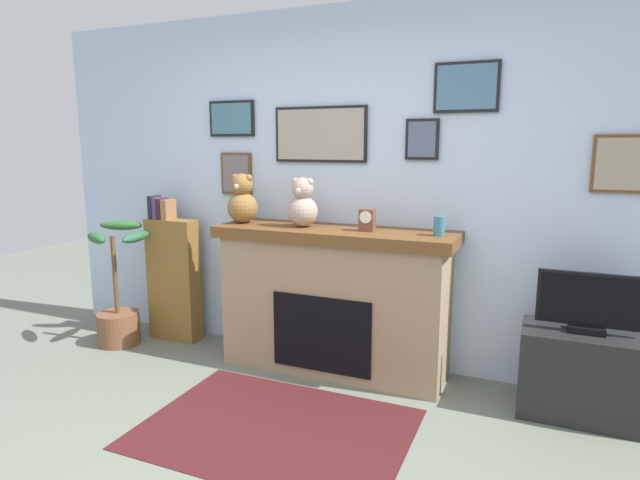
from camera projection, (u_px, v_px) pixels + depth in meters
back_wall at (349, 188)px, 3.94m from camera, size 5.20×0.15×2.60m
fireplace at (334, 299)px, 3.80m from camera, size 1.72×0.55×1.04m
bookshelf at (173, 276)px, 4.41m from camera, size 0.44×0.16×1.21m
potted_plant at (118, 307)px, 4.33m from camera, size 0.53×0.51×1.00m
tv_stand at (582, 374)px, 3.17m from camera, size 0.70×0.40×0.53m
television at (588, 304)px, 3.09m from camera, size 0.57×0.14×0.36m
area_rug at (276, 428)px, 3.06m from camera, size 1.53×1.11×0.01m
candle_jar at (439, 226)px, 3.40m from camera, size 0.07×0.07×0.13m
mantel_clock at (367, 220)px, 3.58m from camera, size 0.10×0.08×0.15m
teddy_bear_tan at (242, 201)px, 3.95m from camera, size 0.23×0.23×0.37m
teddy_bear_grey at (303, 205)px, 3.76m from camera, size 0.22×0.22×0.35m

